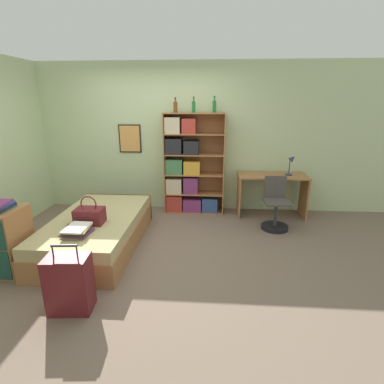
# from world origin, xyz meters

# --- Properties ---
(ground_plane) EXTENTS (14.00, 14.00, 0.00)m
(ground_plane) POSITION_xyz_m (0.00, 0.00, 0.00)
(ground_plane) COLOR #756051
(wall_back) EXTENTS (10.00, 0.09, 2.60)m
(wall_back) POSITION_xyz_m (-0.00, 1.66, 1.30)
(wall_back) COLOR beige
(wall_back) RESTS_ON ground_plane
(bed) EXTENTS (1.10, 2.03, 0.43)m
(bed) POSITION_xyz_m (-0.65, 0.02, 0.22)
(bed) COLOR #A36B3D
(bed) RESTS_ON ground_plane
(handbag) EXTENTS (0.35, 0.24, 0.37)m
(handbag) POSITION_xyz_m (-0.63, -0.24, 0.54)
(handbag) COLOR maroon
(handbag) RESTS_ON bed
(book_stack_on_bed) EXTENTS (0.34, 0.38, 0.10)m
(book_stack_on_bed) POSITION_xyz_m (-0.65, -0.58, 0.49)
(book_stack_on_bed) COLOR #99894C
(book_stack_on_bed) RESTS_ON bed
(suitcase) EXTENTS (0.42, 0.29, 0.70)m
(suitcase) POSITION_xyz_m (-0.40, -1.34, 0.29)
(suitcase) COLOR #5B191E
(suitcase) RESTS_ON ground_plane
(dresser) EXTENTS (0.54, 0.52, 0.77)m
(dresser) POSITION_xyz_m (-1.53, -0.70, 0.38)
(dresser) COLOR #A36B3D
(dresser) RESTS_ON ground_plane
(bookcase) EXTENTS (1.04, 0.33, 1.76)m
(bookcase) POSITION_xyz_m (0.49, 1.44, 0.78)
(bookcase) COLOR #A36B3D
(bookcase) RESTS_ON ground_plane
(bottle_green) EXTENTS (0.07, 0.07, 0.24)m
(bottle_green) POSITION_xyz_m (0.29, 1.43, 1.85)
(bottle_green) COLOR brown
(bottle_green) RESTS_ON bookcase
(bottle_brown) EXTENTS (0.06, 0.06, 0.25)m
(bottle_brown) POSITION_xyz_m (0.60, 1.43, 1.86)
(bottle_brown) COLOR #1E6B2D
(bottle_brown) RESTS_ON bookcase
(bottle_clear) EXTENTS (0.06, 0.06, 0.27)m
(bottle_clear) POSITION_xyz_m (0.94, 1.48, 1.86)
(bottle_clear) COLOR #1E6B2D
(bottle_clear) RESTS_ON bookcase
(desk) EXTENTS (1.16, 0.53, 0.73)m
(desk) POSITION_xyz_m (1.96, 1.34, 0.51)
(desk) COLOR #A36B3D
(desk) RESTS_ON ground_plane
(desk_lamp) EXTENTS (0.17, 0.12, 0.36)m
(desk_lamp) POSITION_xyz_m (2.26, 1.36, 0.97)
(desk_lamp) COLOR navy
(desk_lamp) RESTS_ON desk
(desk_chair) EXTENTS (0.42, 0.42, 0.82)m
(desk_chair) POSITION_xyz_m (1.93, 0.78, 0.27)
(desk_chair) COLOR black
(desk_chair) RESTS_ON ground_plane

